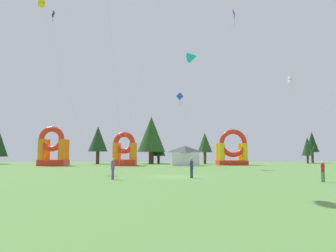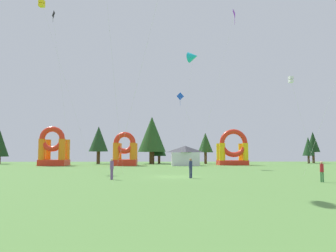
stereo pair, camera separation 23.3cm
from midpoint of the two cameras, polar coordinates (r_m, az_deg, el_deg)
ground_plane at (r=32.88m, az=0.76°, el=-8.59°), size 120.00×120.00×0.00m
kite_blue_diamond at (r=59.74m, az=1.90°, el=4.90°), size 5.14×3.03×12.76m
kite_black_diamond at (r=57.18m, az=-19.04°, el=17.08°), size 1.59×8.65×24.00m
kite_purple_diamond at (r=54.41m, az=11.07°, el=17.97°), size 6.63×2.66×23.88m
kite_white_box at (r=53.36m, az=19.92°, el=7.33°), size 3.83×1.09×13.59m
kite_yellow_box at (r=53.79m, az=-20.69°, el=18.75°), size 8.24×1.66×23.92m
kite_cyan_delta at (r=56.52m, az=4.11°, el=11.61°), size 3.72×5.25×18.96m
person_far_side at (r=29.79m, az=-9.54°, el=-6.85°), size 0.42×0.42×1.83m
person_left_edge at (r=31.20m, az=3.79°, el=-6.84°), size 0.42×0.42×1.79m
person_near_camera at (r=29.44m, az=24.50°, el=-6.73°), size 0.29×0.29×1.65m
inflatable_red_slide at (r=65.64m, az=-18.96°, el=-3.99°), size 4.84×4.38×7.18m
inflatable_orange_dome at (r=66.80m, az=10.70°, el=-4.30°), size 5.61×4.14×6.92m
inflatable_yellow_castle at (r=63.28m, az=-7.42°, el=-4.68°), size 4.23×4.95×6.18m
festival_tent at (r=62.64m, az=2.75°, el=-5.04°), size 5.01×3.37×3.66m
tree_row_1 at (r=74.51m, az=-11.84°, el=-2.19°), size 4.13×4.13×8.13m
tree_row_2 at (r=73.71m, az=-2.93°, el=-1.44°), size 6.06×6.06×10.30m
tree_row_3 at (r=75.78m, az=-1.70°, el=-3.59°), size 3.15×3.15×5.72m
tree_row_4 at (r=73.66m, az=6.16°, el=-2.84°), size 3.24×3.24×6.75m
tree_row_5 at (r=82.14m, az=22.42°, el=-3.23°), size 2.58×2.58×5.94m
tree_row_6 at (r=86.61m, az=23.10°, el=-2.52°), size 3.07×3.07×7.38m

